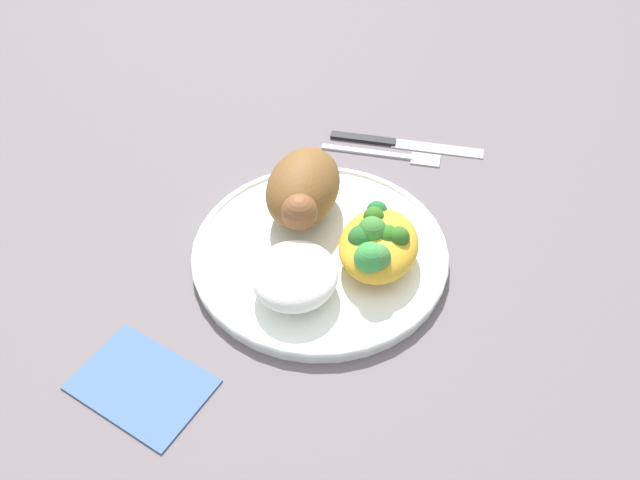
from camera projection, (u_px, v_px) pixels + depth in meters
name	position (u px, v px, depth m)	size (l,w,h in m)	color
ground_plane	(320.00, 257.00, 0.65)	(2.00, 2.00, 0.00)	#665B5F
plate	(320.00, 252.00, 0.65)	(0.26, 0.26, 0.02)	white
roasted_chicken	(303.00, 189.00, 0.65)	(0.12, 0.07, 0.06)	brown
rice_pile	(295.00, 276.00, 0.59)	(0.08, 0.08, 0.04)	white
mac_cheese_with_broccoli	(377.00, 244.00, 0.61)	(0.10, 0.08, 0.05)	gold
fork	(388.00, 154.00, 0.76)	(0.02, 0.14, 0.01)	#B2B2B7
knife	(391.00, 141.00, 0.78)	(0.03, 0.19, 0.01)	black
napkin	(142.00, 384.00, 0.55)	(0.08, 0.11, 0.00)	#47669E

